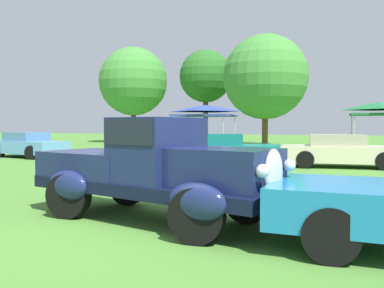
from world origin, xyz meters
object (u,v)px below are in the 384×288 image
show_car_teal (220,150)px  canopy_tent_left_field (205,110)px  canopy_tent_center_field (379,108)px  feature_pickup_truck (154,168)px  show_car_skyblue (28,145)px  show_car_cream (341,151)px

show_car_teal → canopy_tent_left_field: 7.52m
canopy_tent_left_field → canopy_tent_center_field: size_ratio=1.16×
show_car_teal → canopy_tent_left_field: canopy_tent_left_field is taller
feature_pickup_truck → show_car_skyblue: 15.18m
show_car_skyblue → show_car_cream: bearing=-0.8°
canopy_tent_left_field → canopy_tent_center_field: same height
feature_pickup_truck → canopy_tent_left_field: 16.96m
feature_pickup_truck → canopy_tent_center_field: (5.04, 16.32, 1.55)m
show_car_cream → canopy_tent_center_field: canopy_tent_center_field is taller
show_car_skyblue → canopy_tent_center_field: bearing=20.4°
show_car_skyblue → show_car_cream: (14.31, -0.21, 0.00)m
show_car_cream → canopy_tent_left_field: canopy_tent_left_field is taller
show_car_cream → canopy_tent_center_field: (1.89, 6.24, 1.82)m
show_car_skyblue → canopy_tent_center_field: (16.20, 6.03, 1.82)m
show_car_cream → canopy_tent_left_field: (-7.16, 6.32, 1.82)m
feature_pickup_truck → show_car_skyblue: bearing=137.3°
show_car_skyblue → show_car_cream: size_ratio=0.96×
show_car_skyblue → show_car_teal: (9.78, -0.69, 0.00)m
show_car_skyblue → canopy_tent_center_field: canopy_tent_center_field is taller
show_car_skyblue → show_car_teal: same height
canopy_tent_left_field → feature_pickup_truck: bearing=-76.3°
show_car_cream → canopy_tent_left_field: bearing=138.6°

